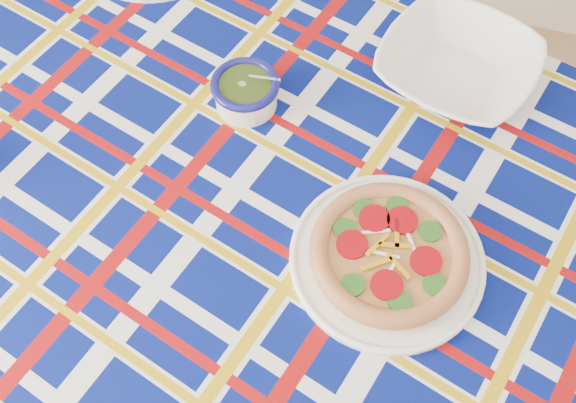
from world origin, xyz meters
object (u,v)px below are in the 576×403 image
(pesto_bowl, at_px, (246,90))
(serving_bowl, at_px, (457,67))
(dining_table, at_px, (294,212))
(main_focaccia_plate, at_px, (389,253))

(pesto_bowl, bearing_deg, serving_bowl, 25.32)
(pesto_bowl, bearing_deg, dining_table, -48.02)
(pesto_bowl, relative_size, serving_bowl, 0.44)
(dining_table, relative_size, pesto_bowl, 14.99)
(main_focaccia_plate, xyz_separation_m, serving_bowl, (0.04, 0.42, 0.00))
(main_focaccia_plate, height_order, pesto_bowl, pesto_bowl)
(dining_table, relative_size, serving_bowl, 6.60)
(dining_table, relative_size, main_focaccia_plate, 5.84)
(pesto_bowl, bearing_deg, main_focaccia_plate, -36.94)
(dining_table, distance_m, serving_bowl, 0.41)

